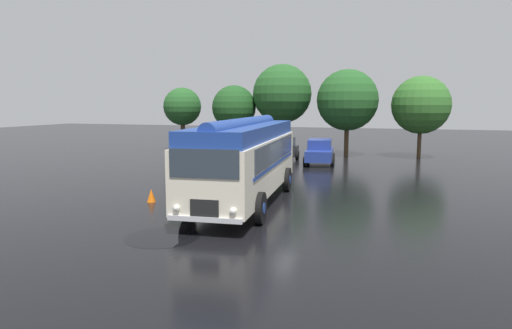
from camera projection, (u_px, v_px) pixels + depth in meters
name	position (u px, v px, depth m)	size (l,w,h in m)	color
ground_plane	(264.00, 203.00, 18.65)	(120.00, 120.00, 0.00)	black
vintage_bus	(245.00, 157.00, 18.47)	(3.50, 10.29, 3.49)	silver
car_near_left	(282.00, 150.00, 31.84)	(2.12, 4.28, 1.66)	black
car_mid_left	(320.00, 151.00, 30.70)	(2.33, 4.37, 1.66)	navy
tree_far_left	(182.00, 107.00, 39.33)	(3.24, 3.24, 5.42)	#4C3823
tree_left_of_centre	(234.00, 107.00, 37.34)	(3.60, 3.60, 5.54)	#4C3823
tree_centre	(283.00, 93.00, 36.51)	(4.72, 4.72, 7.18)	#4C3823
tree_right_of_centre	(347.00, 101.00, 34.79)	(4.68, 4.68, 6.66)	#4C3823
tree_far_right	(422.00, 104.00, 33.57)	(4.28, 4.28, 6.08)	#4C3823
traffic_cone	(151.00, 195.00, 18.87)	(0.36, 0.36, 0.55)	orange
puddle_patch	(162.00, 237.00, 13.90)	(2.28, 2.28, 0.01)	black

